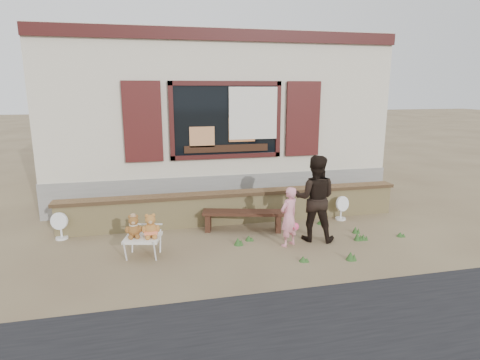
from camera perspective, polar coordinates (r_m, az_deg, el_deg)
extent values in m
plane|color=brown|center=(7.54, 1.03, -8.43)|extent=(80.00, 80.00, 0.00)
cube|color=beige|center=(11.44, -4.48, 11.18)|extent=(8.00, 5.00, 3.20)
cube|color=gray|center=(11.68, -4.30, 1.33)|extent=(8.04, 5.04, 0.80)
cube|color=black|center=(8.97, -1.99, 8.48)|extent=(2.30, 0.04, 1.50)
cube|color=#391210|center=(8.93, -2.00, 13.60)|extent=(2.50, 0.08, 0.10)
cube|color=#391210|center=(9.05, -1.92, 3.42)|extent=(2.50, 0.08, 0.10)
cube|color=#391210|center=(8.80, -9.73, 8.22)|extent=(0.10, 0.08, 1.70)
cube|color=#391210|center=(9.26, 5.43, 8.57)|extent=(0.10, 0.08, 1.70)
cube|color=black|center=(8.78, -13.67, 8.03)|extent=(0.80, 0.07, 1.70)
cube|color=black|center=(9.45, 8.94, 8.56)|extent=(0.80, 0.07, 1.70)
cube|color=silver|center=(9.03, 1.88, 9.46)|extent=(1.10, 0.02, 1.15)
cube|color=#391210|center=(9.02, -2.09, 19.96)|extent=(8.00, 0.12, 0.25)
cube|color=black|center=(9.01, -1.92, 4.53)|extent=(1.90, 0.06, 0.16)
cube|color=tan|center=(8.89, -5.43, 6.12)|extent=(0.55, 0.06, 0.45)
cube|color=#E08447|center=(9.03, 0.26, 7.25)|extent=(0.60, 0.06, 0.55)
cube|color=tan|center=(8.36, -0.62, -4.08)|extent=(7.00, 0.30, 0.60)
cube|color=brown|center=(8.27, -0.62, -1.89)|extent=(7.10, 0.36, 0.07)
cube|color=#321B11|center=(7.86, 0.44, -4.65)|extent=(1.61, 0.72, 0.06)
cube|color=#321B11|center=(7.96, -4.54, -6.01)|extent=(0.17, 0.31, 0.33)
cube|color=#321B11|center=(7.94, 5.44, -6.10)|extent=(0.17, 0.31, 0.33)
cube|color=white|center=(6.90, -13.65, -7.99)|extent=(0.67, 0.62, 0.04)
cylinder|color=silver|center=(6.83, -16.00, -9.93)|extent=(0.03, 0.03, 0.31)
cylinder|color=silver|center=(6.71, -12.00, -10.11)|extent=(0.03, 0.03, 0.31)
cylinder|color=silver|center=(7.22, -15.04, -8.60)|extent=(0.03, 0.03, 0.31)
cylinder|color=silver|center=(7.11, -11.26, -8.74)|extent=(0.03, 0.03, 0.31)
imported|color=pink|center=(7.13, 6.96, -5.21)|extent=(0.47, 0.41, 1.08)
imported|color=black|center=(7.42, 10.58, -2.56)|extent=(0.95, 0.87, 1.59)
cylinder|color=white|center=(8.26, -24.00, -7.53)|extent=(0.22, 0.22, 0.04)
cylinder|color=white|center=(8.21, -24.09, -6.61)|extent=(0.04, 0.04, 0.28)
cylinder|color=white|center=(8.15, -24.22, -5.28)|extent=(0.34, 0.20, 0.32)
cylinder|color=white|center=(8.88, 14.10, -5.35)|extent=(0.22, 0.22, 0.04)
cylinder|color=white|center=(8.84, 14.15, -4.49)|extent=(0.04, 0.04, 0.28)
cylinder|color=white|center=(8.78, 14.22, -3.25)|extent=(0.34, 0.19, 0.32)
cone|color=#2D5522|center=(8.24, 21.83, -7.18)|extent=(0.13, 0.13, 0.09)
cone|color=#2D5522|center=(6.91, 15.44, -10.35)|extent=(0.15, 0.15, 0.15)
cone|color=#2D5522|center=(6.70, 8.98, -11.02)|extent=(0.14, 0.14, 0.09)
cone|color=#2D5522|center=(8.50, 11.43, -5.83)|extent=(0.17, 0.17, 0.10)
cone|color=#2D5522|center=(7.26, -0.30, -8.72)|extent=(0.14, 0.14, 0.14)
cone|color=#2D5522|center=(8.15, 16.08, -6.81)|extent=(0.11, 0.11, 0.13)
cone|color=#2D5522|center=(7.84, 17.11, -7.75)|extent=(0.12, 0.12, 0.11)
cone|color=#2D5522|center=(7.47, 1.25, -8.25)|extent=(0.13, 0.13, 0.10)
cone|color=#2D5522|center=(7.78, 16.35, -7.69)|extent=(0.12, 0.12, 0.16)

